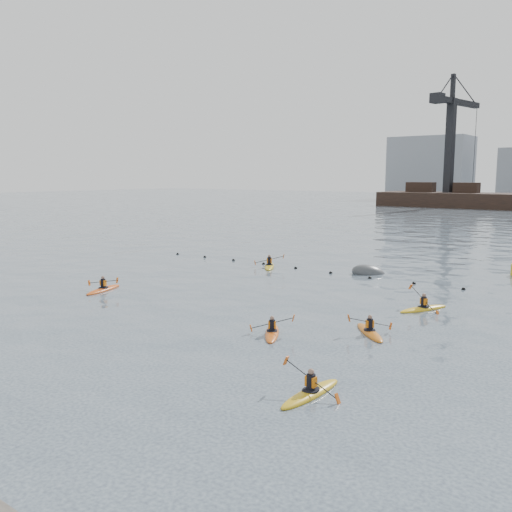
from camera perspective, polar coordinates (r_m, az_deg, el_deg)
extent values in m
plane|color=#313948|center=(20.21, -19.73, -11.44)|extent=(400.00, 400.00, 0.00)
sphere|color=black|center=(47.02, -8.24, 0.19)|extent=(0.24, 0.24, 0.24)
sphere|color=black|center=(45.08, -5.41, -0.11)|extent=(0.24, 0.24, 0.24)
sphere|color=black|center=(43.20, -2.39, -0.45)|extent=(0.24, 0.24, 0.24)
sphere|color=black|center=(41.36, 0.80, -0.85)|extent=(0.24, 0.24, 0.24)
sphere|color=black|center=(39.58, 4.20, -1.29)|extent=(0.24, 0.24, 0.24)
sphere|color=black|center=(37.92, 7.87, -1.78)|extent=(0.24, 0.24, 0.24)
sphere|color=black|center=(36.47, 11.89, -2.29)|extent=(0.24, 0.24, 0.24)
sphere|color=black|center=(35.31, 16.29, -2.80)|extent=(0.24, 0.24, 0.24)
sphere|color=black|center=(34.48, 21.01, -3.29)|extent=(0.24, 0.24, 0.24)
cube|color=black|center=(128.10, 16.96, 6.95)|extent=(6.00, 3.00, 2.20)
cube|color=black|center=(125.01, 21.29, 6.72)|extent=(5.00, 3.00, 2.20)
cube|color=black|center=(126.29, 19.74, 10.86)|extent=(1.85, 1.85, 20.00)
cube|color=black|center=(129.50, 20.52, 14.93)|extent=(4.31, 17.93, 1.20)
cube|color=black|center=(121.61, 18.55, 15.48)|extent=(2.62, 2.94, 2.00)
cube|color=black|center=(127.54, 20.03, 16.47)|extent=(0.93, 0.93, 5.00)
cube|color=gray|center=(169.79, 17.89, 8.81)|extent=(22.00, 14.00, 18.00)
ellipsoid|color=#CD5613|center=(23.37, 1.70, -8.14)|extent=(2.00, 2.70, 0.28)
cylinder|color=black|center=(23.34, 1.70, -7.87)|extent=(0.73, 0.73, 0.05)
cylinder|color=black|center=(23.27, 1.70, -7.28)|extent=(0.27, 0.27, 0.46)
cube|color=orange|center=(23.27, 1.70, -7.24)|extent=(0.37, 0.34, 0.30)
sphere|color=#8C6651|center=(23.19, 1.71, -6.54)|extent=(0.19, 0.19, 0.19)
cylinder|color=black|center=(23.25, 1.71, -7.07)|extent=(1.61, 1.04, 0.55)
cube|color=#D85914|center=(23.37, -0.53, -7.60)|extent=(0.17, 0.17, 0.30)
cube|color=#D85914|center=(23.16, 3.96, -6.53)|extent=(0.17, 0.17, 0.30)
ellipsoid|color=gold|center=(17.33, 5.78, -14.23)|extent=(0.75, 3.03, 0.30)
cylinder|color=black|center=(17.28, 5.79, -13.85)|extent=(0.59, 0.59, 0.06)
cylinder|color=black|center=(17.18, 5.80, -13.04)|extent=(0.28, 0.28, 0.49)
cube|color=orange|center=(17.17, 5.80, -12.99)|extent=(0.35, 0.22, 0.32)
sphere|color=#8C6651|center=(17.06, 5.82, -12.02)|extent=(0.20, 0.20, 0.20)
cylinder|color=black|center=(17.15, 5.81, -12.75)|extent=(1.91, 0.13, 0.84)
cube|color=#D85914|center=(17.53, 3.19, -10.93)|extent=(0.17, 0.14, 0.31)
cube|color=#D85914|center=(16.81, 8.58, -14.63)|extent=(0.17, 0.14, 0.31)
ellipsoid|color=#CD4E13|center=(33.23, -15.77, -3.45)|extent=(1.47, 3.15, 0.31)
cylinder|color=black|center=(33.21, -15.78, -3.24)|extent=(0.72, 0.72, 0.06)
cylinder|color=black|center=(33.16, -15.79, -2.78)|extent=(0.29, 0.29, 0.50)
cube|color=orange|center=(33.15, -15.80, -2.75)|extent=(0.40, 0.30, 0.33)
sphere|color=#8C6651|center=(33.09, -15.82, -2.20)|extent=(0.20, 0.20, 0.20)
cylinder|color=black|center=(33.14, -15.80, -2.61)|extent=(2.04, 0.63, 0.36)
cube|color=#D85914|center=(33.75, -17.15, -2.73)|extent=(0.13, 0.16, 0.33)
cube|color=#D85914|center=(32.54, -14.41, -2.49)|extent=(0.13, 0.16, 0.33)
ellipsoid|color=gold|center=(28.72, 17.21, -5.36)|extent=(1.88, 3.00, 0.30)
cylinder|color=black|center=(28.70, 17.22, -5.12)|extent=(0.76, 0.76, 0.06)
cylinder|color=black|center=(28.64, 17.25, -4.61)|extent=(0.28, 0.28, 0.49)
cube|color=orange|center=(28.63, 17.25, -4.57)|extent=(0.40, 0.34, 0.32)
sphere|color=#8C6651|center=(28.57, 17.27, -3.96)|extent=(0.20, 0.20, 0.20)
cylinder|color=black|center=(28.62, 17.25, -4.42)|extent=(1.65, 0.83, 1.10)
cube|color=#D85914|center=(29.20, 15.97, -3.12)|extent=(0.24, 0.21, 0.30)
cube|color=#D85914|center=(28.07, 18.59, -5.77)|extent=(0.24, 0.21, 0.30)
ellipsoid|color=#C06112|center=(23.96, 11.86, -7.90)|extent=(2.44, 2.50, 0.29)
cylinder|color=black|center=(23.93, 11.87, -7.62)|extent=(0.77, 0.77, 0.05)
cylinder|color=black|center=(23.86, 11.89, -7.04)|extent=(0.27, 0.27, 0.47)
cube|color=orange|center=(23.86, 11.89, -6.99)|extent=(0.38, 0.37, 0.31)
sphere|color=#8C6651|center=(23.78, 11.91, -6.29)|extent=(0.19, 0.19, 0.19)
cylinder|color=black|center=(23.84, 11.90, -6.82)|extent=(1.44, 1.38, 0.48)
cube|color=#D85914|center=(24.20, 13.98, -7.17)|extent=(0.17, 0.17, 0.31)
cube|color=#D85914|center=(23.51, 9.75, -6.45)|extent=(0.17, 0.17, 0.31)
ellipsoid|color=gold|center=(40.13, 1.41, -1.12)|extent=(2.36, 3.14, 0.33)
cylinder|color=black|center=(40.11, 1.41, -0.93)|extent=(0.86, 0.86, 0.06)
cylinder|color=black|center=(40.06, 1.41, -0.52)|extent=(0.31, 0.31, 0.54)
cube|color=orange|center=(40.06, 1.41, -0.49)|extent=(0.44, 0.39, 0.35)
sphere|color=#8C6651|center=(40.01, 1.41, -0.01)|extent=(0.22, 0.22, 0.22)
cylinder|color=black|center=(40.05, 1.41, -0.37)|extent=(1.88, 1.24, 0.58)
cube|color=#D85914|center=(40.15, -0.09, -0.71)|extent=(0.19, 0.19, 0.35)
cube|color=#D85914|center=(39.98, 2.92, -0.03)|extent=(0.19, 0.19, 0.35)
ellipsoid|color=#3C3E41|center=(38.28, 11.77, -1.82)|extent=(2.90, 2.81, 1.68)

